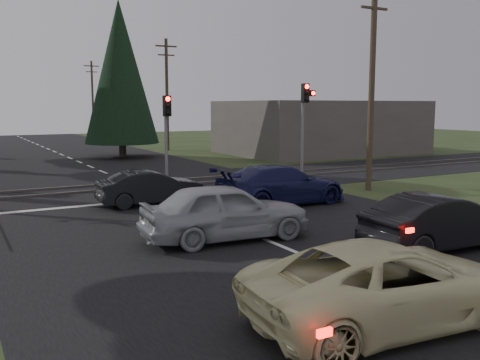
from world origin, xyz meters
TOP-DOWN VIEW (x-y plane):
  - ground at (0.00, 0.00)m, footprint 120.00×120.00m
  - road at (0.00, 10.00)m, footprint 14.00×100.00m
  - rail_corridor at (0.00, 12.00)m, footprint 120.00×8.00m
  - stop_line at (0.00, 8.20)m, footprint 13.00×0.35m
  - rail_near at (0.00, 11.20)m, footprint 120.00×0.12m
  - rail_far at (0.00, 12.80)m, footprint 120.00×0.12m
  - traffic_signal_right at (7.55, 9.47)m, footprint 0.68×0.48m
  - traffic_signal_center at (1.00, 10.68)m, footprint 0.32×0.48m
  - utility_pole_near at (8.50, 6.00)m, footprint 1.80×0.26m
  - utility_pole_mid at (8.50, 30.00)m, footprint 1.80×0.26m
  - utility_pole_far at (8.50, 55.00)m, footprint 1.80×0.26m
  - conifer_tree at (3.50, 26.00)m, footprint 5.20×5.20m
  - building_right at (18.00, 22.00)m, footprint 14.00×10.00m
  - cream_coupe at (-1.18, -5.11)m, footprint 5.22×2.70m
  - dark_hatchback at (3.44, -2.24)m, footprint 4.38×1.70m
  - silver_car at (-0.96, 1.29)m, footprint 4.78×2.21m
  - blue_sedan at (3.28, 4.97)m, footprint 5.18×2.20m
  - dark_car_far at (-0.99, 7.27)m, footprint 3.95×1.49m

SIDE VIEW (x-z plane):
  - ground at x=0.00m, z-range 0.00..0.00m
  - road at x=0.00m, z-range 0.00..0.01m
  - rail_corridor at x=0.00m, z-range 0.00..0.01m
  - stop_line at x=0.00m, z-range 0.01..0.01m
  - rail_near at x=0.00m, z-range 0.00..0.10m
  - rail_far at x=0.00m, z-range 0.00..0.10m
  - dark_car_far at x=-0.99m, z-range 0.00..1.29m
  - cream_coupe at x=-1.18m, z-range 0.00..1.41m
  - dark_hatchback at x=3.44m, z-range 0.00..1.42m
  - blue_sedan at x=3.28m, z-range 0.00..1.49m
  - silver_car at x=-0.96m, z-range 0.00..1.59m
  - building_right at x=18.00m, z-range 0.00..4.00m
  - traffic_signal_center at x=1.00m, z-range 0.76..4.86m
  - traffic_signal_right at x=7.55m, z-range 0.96..5.66m
  - utility_pole_near at x=8.50m, z-range 0.23..9.23m
  - utility_pole_mid at x=8.50m, z-range 0.23..9.23m
  - utility_pole_far at x=8.50m, z-range 0.23..9.23m
  - conifer_tree at x=3.50m, z-range 0.49..11.49m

